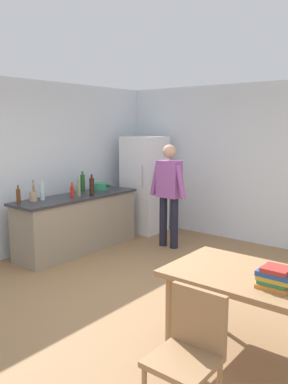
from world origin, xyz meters
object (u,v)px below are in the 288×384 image
Objects in this scene: utensil_jar at (33,196)px; bottle_sauce_red at (72,192)px; bottle_wine_green at (83,183)px; dining_table at (250,283)px; bottle_water_clear at (42,192)px; bottle_beer_brown at (18,196)px; cooking_pot at (101,186)px; book_stack at (275,278)px; refrigerator at (144,184)px; bottle_wine_dark at (92,187)px; bottle_vinegar_tall at (79,188)px; chair at (190,347)px; person at (169,189)px.

utensil_jar is 1.33× the size of bottle_sauce_red.
dining_table is at bearing -21.65° from bottle_wine_green.
bottle_water_clear is 1.15× the size of bottle_beer_brown.
cooking_pot is 1.47× the size of book_stack.
bottle_water_clear reaches higher than bottle_sauce_red.
refrigerator is at bearing 74.67° from bottle_wine_green.
cooking_pot is 1.37m from utensil_jar.
bottle_beer_brown reaches higher than bottle_sauce_red.
bottle_wine_dark is (0.30, -0.50, 0.09)m from cooking_pot.
bottle_beer_brown is (-3.60, 0.16, 0.33)m from dining_table.
utensil_jar is at bearing -96.18° from refrigerator.
book_stack is at bearing -21.87° from bottle_wine_dark.
refrigerator is 1.31m from bottle_wine_green.
refrigerator reaches higher than dining_table.
bottle_vinegar_tall is at bearing 70.31° from bottle_water_clear.
bottle_vinegar_tall is (0.20, 0.55, 0.01)m from bottle_water_clear.
bottle_water_clear is (-0.31, -0.72, -0.02)m from bottle_wine_dark.
dining_table is 3.50× the size of cooking_pot.
utensil_jar is at bearing 78.45° from bottle_beer_brown.
bottle_beer_brown is at bearing 154.65° from chair.
person is 2.34m from bottle_beer_brown.
chair is at bearing -29.64° from bottle_sauce_red.
dining_table is 4.37× the size of utensil_jar.
bottle_sauce_red reaches higher than book_stack.
bottle_water_clear is 0.88× the size of bottle_wine_green.
person is 3.20m from dining_table.
dining_table is 3.43m from bottle_sauce_red.
bottle_sauce_red is (-3.29, 0.90, 0.32)m from dining_table.
bottle_wine_green is (-0.14, -0.30, 0.09)m from cooking_pot.
bottle_vinegar_tall is at bearing 162.24° from dining_table.
chair is 4.40m from bottle_wine_green.
bottle_beer_brown is (-1.25, -1.99, 0.03)m from person.
book_stack is (3.86, -0.32, -0.17)m from bottle_beer_brown.
bottle_vinegar_tall is at bearing -74.69° from cooking_pot.
bottle_wine_dark is at bearing 67.10° from bottle_water_clear.
dining_table is 4.12× the size of bottle_wine_green.
bottle_wine_dark is (0.09, -1.46, 0.15)m from refrigerator.
refrigerator is 1.06× the size of person.
bottle_sauce_red is at bearing 67.52° from bottle_beer_brown.
book_stack is (3.81, -0.53, -0.15)m from utensil_jar.
person reaches higher than utensil_jar.
cooking_pot is at bearing 104.23° from bottle_sauce_red.
bottle_vinegar_tall is (-0.02, -1.64, 0.14)m from refrigerator.
utensil_jar is 0.93m from bottle_wine_dark.
person is 1.45m from bottle_vinegar_tall.
utensil_jar is at bearing -85.07° from bottle_wine_green.
book_stack is (3.47, -1.39, -0.21)m from bottle_wine_dark.
person is 1.47m from bottle_wine_green.
person is 4.25× the size of cooking_pot.
bottle_water_clear is at bearing -119.80° from bottle_sauce_red.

